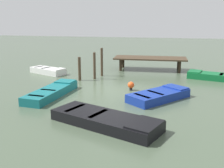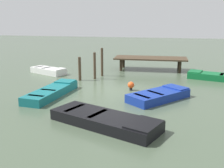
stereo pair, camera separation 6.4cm
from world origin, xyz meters
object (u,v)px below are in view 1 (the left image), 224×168
rowboat_blue (159,95)px  marker_buoy (131,85)px  rowboat_white (48,71)px  rowboat_green (216,76)px  rowboat_teal (52,92)px  rowboat_black (106,120)px  dock_segment (150,59)px  mooring_piling_far_left (94,66)px  mooring_piling_near_left (102,62)px  mooring_piling_center (80,69)px

rowboat_blue → marker_buoy: 2.12m
rowboat_white → marker_buoy: (6.39, -3.23, 0.07)m
rowboat_blue → rowboat_green: bearing=6.2°
rowboat_teal → rowboat_black: bearing=-126.2°
dock_segment → mooring_piling_far_left: 5.03m
dock_segment → mooring_piling_far_left: bearing=-132.1°
dock_segment → rowboat_black: dock_segment is taller
rowboat_white → rowboat_black: 10.42m
rowboat_teal → rowboat_green: (8.70, 5.64, 0.00)m
rowboat_teal → dock_segment: bearing=-22.6°
mooring_piling_near_left → rowboat_teal: bearing=-103.8°
rowboat_blue → mooring_piling_far_left: size_ratio=1.92×
rowboat_green → marker_buoy: (-4.94, -3.72, 0.07)m
mooring_piling_far_left → rowboat_blue: bearing=-40.6°
rowboat_blue → rowboat_teal: 5.37m
marker_buoy → mooring_piling_near_left: bearing=127.1°
mooring_piling_near_left → rowboat_black: bearing=-74.6°
mooring_piling_near_left → mooring_piling_center: bearing=-122.6°
rowboat_teal → rowboat_green: bearing=-51.6°
mooring_piling_center → marker_buoy: size_ratio=3.09×
rowboat_black → rowboat_green: size_ratio=1.19×
rowboat_blue → rowboat_black: size_ratio=0.75×
rowboat_blue → rowboat_black: (-1.75, -3.71, -0.00)m
rowboat_white → rowboat_teal: 5.78m
rowboat_blue → rowboat_black: bearing=-165.8°
mooring_piling_far_left → mooring_piling_near_left: bearing=77.5°
rowboat_teal → mooring_piling_center: bearing=1.5°
rowboat_green → mooring_piling_center: 8.71m
rowboat_black → mooring_piling_far_left: size_ratio=2.57×
mooring_piling_center → marker_buoy: mooring_piling_center is taller
rowboat_blue → mooring_piling_center: (-5.10, 3.09, 0.53)m
rowboat_blue → rowboat_green: 6.12m
mooring_piling_far_left → marker_buoy: (2.71, -2.28, -0.58)m
rowboat_blue → marker_buoy: size_ratio=6.88×
rowboat_teal → rowboat_black: same height
dock_segment → rowboat_blue: (1.06, -7.54, -0.63)m
rowboat_teal → marker_buoy: (3.76, 1.92, 0.07)m
rowboat_green → rowboat_white: bearing=18.2°
rowboat_blue → rowboat_teal: same height
rowboat_teal → mooring_piling_far_left: 4.38m
mooring_piling_near_left → dock_segment: bearing=43.4°
dock_segment → mooring_piling_center: mooring_piling_center is taller
mooring_piling_near_left → mooring_piling_far_left: mooring_piling_near_left is taller
rowboat_blue → dock_segment: bearing=47.4°
mooring_piling_center → mooring_piling_near_left: bearing=57.4°
rowboat_black → rowboat_green: same height
rowboat_teal → mooring_piling_far_left: size_ratio=2.32×
mooring_piling_center → rowboat_teal: bearing=-93.9°
rowboat_black → mooring_piling_center: mooring_piling_center is taller
mooring_piling_near_left → mooring_piling_far_left: bearing=-102.5°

